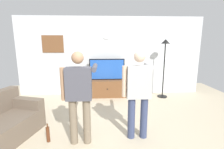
# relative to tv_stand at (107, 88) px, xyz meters

# --- Properties ---
(ground_plane) EXTENTS (8.40, 8.40, 0.00)m
(ground_plane) POSITION_rel_tv_stand_xyz_m (0.13, -2.60, -0.29)
(ground_plane) COLOR beige
(back_wall) EXTENTS (6.40, 0.10, 2.70)m
(back_wall) POSITION_rel_tv_stand_xyz_m (0.13, 0.35, 1.06)
(back_wall) COLOR silver
(back_wall) RESTS_ON ground_plane
(tv_stand) EXTENTS (1.33, 0.48, 0.58)m
(tv_stand) POSITION_rel_tv_stand_xyz_m (0.00, 0.00, 0.00)
(tv_stand) COLOR brown
(tv_stand) RESTS_ON ground_plane
(television) EXTENTS (1.18, 0.07, 0.71)m
(television) POSITION_rel_tv_stand_xyz_m (0.00, 0.05, 0.65)
(television) COLOR black
(television) RESTS_ON tv_stand
(wall_clock) EXTENTS (0.25, 0.03, 0.25)m
(wall_clock) POSITION_rel_tv_stand_xyz_m (0.00, 0.29, 1.77)
(wall_clock) COLOR white
(framed_picture) EXTENTS (0.71, 0.04, 0.57)m
(framed_picture) POSITION_rel_tv_stand_xyz_m (-1.82, 0.30, 1.49)
(framed_picture) COLOR brown
(floor_lamp) EXTENTS (0.32, 0.32, 1.93)m
(floor_lamp) POSITION_rel_tv_stand_xyz_m (1.89, -0.16, 1.09)
(floor_lamp) COLOR black
(floor_lamp) RESTS_ON ground_plane
(person_standing_nearer_lamp) EXTENTS (0.63, 0.78, 1.70)m
(person_standing_nearer_lamp) POSITION_rel_tv_stand_xyz_m (-0.56, -2.61, 0.68)
(person_standing_nearer_lamp) COLOR #7A6B56
(person_standing_nearer_lamp) RESTS_ON ground_plane
(person_standing_nearer_couch) EXTENTS (0.63, 0.78, 1.70)m
(person_standing_nearer_couch) POSITION_rel_tv_stand_xyz_m (0.53, -2.49, 0.68)
(person_standing_nearer_couch) COLOR #384266
(person_standing_nearer_couch) RESTS_ON ground_plane
(beverage_bottle) EXTENTS (0.07, 0.07, 0.37)m
(beverage_bottle) POSITION_rel_tv_stand_xyz_m (-1.18, -2.56, -0.14)
(beverage_bottle) COLOR #592D19
(beverage_bottle) RESTS_ON ground_plane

